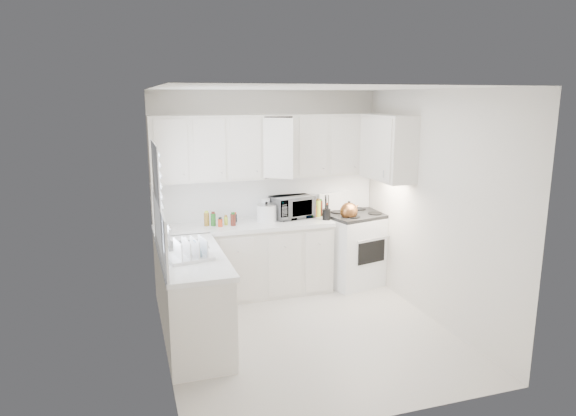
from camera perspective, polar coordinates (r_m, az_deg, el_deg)
name	(u,v)px	position (r m, az deg, el deg)	size (l,w,h in m)	color
floor	(308,333)	(5.75, 2.20, -13.72)	(3.20, 3.20, 0.00)	beige
ceiling	(310,88)	(5.17, 2.44, 13.18)	(3.20, 3.20, 0.00)	white
wall_back	(267,191)	(6.80, -2.32, 1.95)	(3.00, 3.00, 0.00)	silver
wall_front	(382,264)	(3.90, 10.46, -6.13)	(3.00, 3.00, 0.00)	silver
wall_left	(160,228)	(5.01, -14.04, -2.18)	(3.20, 3.20, 0.00)	silver
wall_right	(434,208)	(5.98, 15.94, 0.05)	(3.20, 3.20, 0.00)	silver
window_blinds	(158,195)	(5.30, -14.24, 1.36)	(0.06, 0.96, 1.06)	white
lower_cabinets_back	(245,261)	(6.63, -4.82, -5.93)	(2.22, 0.60, 0.90)	silver
lower_cabinets_left	(193,301)	(5.49, -10.56, -10.09)	(0.60, 1.60, 0.90)	silver
countertop_back	(244,226)	(6.49, -4.88, -1.97)	(2.24, 0.64, 0.05)	silver
countertop_left	(192,257)	(5.33, -10.65, -5.34)	(0.64, 1.62, 0.05)	silver
backsplash_back	(268,196)	(6.80, -2.29, 1.31)	(2.98, 0.02, 0.55)	white
backsplash_left	(160,230)	(5.22, -14.05, -2.44)	(0.02, 1.60, 0.55)	white
upper_cabinets_back	(271,178)	(6.61, -1.95, 3.41)	(3.00, 0.33, 0.80)	silver
upper_cabinets_right	(386,180)	(6.55, 10.88, 3.11)	(0.33, 0.90, 0.80)	silver
sink	(187,234)	(5.62, -11.17, -2.89)	(0.42, 0.38, 0.30)	gray
stove	(355,239)	(7.05, 7.49, -3.39)	(0.82, 0.67, 1.26)	white
tea_kettle	(349,210)	(6.73, 6.79, -0.22)	(0.29, 0.24, 0.27)	#995929
frying_pan	(363,211)	(7.18, 8.32, -0.33)	(0.28, 0.48, 0.04)	black
microwave	(292,204)	(6.75, 0.42, 0.40)	(0.53, 0.29, 0.36)	gray
rice_cooker	(267,212)	(6.57, -2.40, -0.40)	(0.25, 0.25, 0.25)	white
paper_towel	(266,209)	(6.70, -2.52, -0.09)	(0.12, 0.12, 0.27)	white
utensil_crock	(327,207)	(6.66, 4.32, 0.11)	(0.11, 0.11, 0.34)	black
dish_rack	(190,248)	(5.13, -10.89, -4.37)	(0.42, 0.32, 0.23)	white
spice_left_0	(206,219)	(6.51, -9.10, -1.23)	(0.06, 0.06, 0.13)	olive
spice_left_1	(213,220)	(6.44, -8.31, -1.36)	(0.06, 0.06, 0.13)	#216220
spice_left_2	(218,218)	(6.54, -7.80, -1.14)	(0.06, 0.06, 0.13)	red
spice_left_3	(225,219)	(6.46, -7.00, -1.27)	(0.06, 0.06, 0.13)	#D4F83A
spice_left_4	(230,217)	(6.56, -6.51, -1.05)	(0.06, 0.06, 0.13)	#582219
spice_left_5	(237,219)	(6.49, -5.70, -1.17)	(0.06, 0.06, 0.13)	black
sauce_right_0	(312,209)	(6.89, 2.66, -0.07)	(0.06, 0.06, 0.19)	red
sauce_right_1	(317,209)	(6.86, 3.26, -0.15)	(0.06, 0.06, 0.19)	#D4F83A
sauce_right_2	(319,208)	(6.93, 3.51, -0.01)	(0.06, 0.06, 0.19)	#582219
sauce_right_3	(325,209)	(6.90, 4.12, -0.09)	(0.06, 0.06, 0.19)	black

